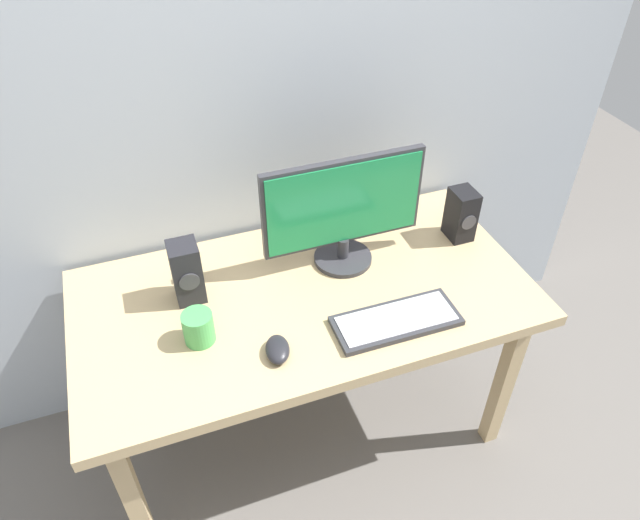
{
  "coord_description": "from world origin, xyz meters",
  "views": [
    {
      "loc": [
        -0.41,
        -1.28,
        1.96
      ],
      "look_at": [
        0.05,
        0.0,
        0.82
      ],
      "focal_mm": 32.82,
      "sensor_mm": 36.0,
      "label": 1
    }
  ],
  "objects_px": {
    "speaker_right": "(461,214)",
    "coffee_mug": "(198,328)",
    "keyboard_primary": "(396,321)",
    "mouse": "(277,349)",
    "monitor": "(343,210)",
    "speaker_left": "(187,272)",
    "desk": "(305,309)"
  },
  "relations": [
    {
      "from": "speaker_right",
      "to": "coffee_mug",
      "type": "relative_size",
      "value": 1.89
    },
    {
      "from": "monitor",
      "to": "speaker_right",
      "type": "relative_size",
      "value": 2.87
    },
    {
      "from": "keyboard_primary",
      "to": "speaker_left",
      "type": "height_order",
      "value": "speaker_left"
    },
    {
      "from": "monitor",
      "to": "coffee_mug",
      "type": "distance_m",
      "value": 0.58
    },
    {
      "from": "monitor",
      "to": "desk",
      "type": "bearing_deg",
      "value": -145.9
    },
    {
      "from": "monitor",
      "to": "coffee_mug",
      "type": "bearing_deg",
      "value": -158.94
    },
    {
      "from": "mouse",
      "to": "speaker_right",
      "type": "bearing_deg",
      "value": 33.93
    },
    {
      "from": "desk",
      "to": "keyboard_primary",
      "type": "relative_size",
      "value": 3.76
    },
    {
      "from": "speaker_right",
      "to": "coffee_mug",
      "type": "bearing_deg",
      "value": -169.52
    },
    {
      "from": "desk",
      "to": "monitor",
      "type": "bearing_deg",
      "value": 34.1
    },
    {
      "from": "mouse",
      "to": "keyboard_primary",
      "type": "bearing_deg",
      "value": 11.04
    },
    {
      "from": "keyboard_primary",
      "to": "mouse",
      "type": "relative_size",
      "value": 3.55
    },
    {
      "from": "keyboard_primary",
      "to": "speaker_left",
      "type": "bearing_deg",
      "value": 149.62
    },
    {
      "from": "keyboard_primary",
      "to": "monitor",
      "type": "bearing_deg",
      "value": 96.77
    },
    {
      "from": "speaker_right",
      "to": "speaker_left",
      "type": "relative_size",
      "value": 0.91
    },
    {
      "from": "monitor",
      "to": "keyboard_primary",
      "type": "distance_m",
      "value": 0.39
    },
    {
      "from": "speaker_left",
      "to": "desk",
      "type": "bearing_deg",
      "value": -17.41
    },
    {
      "from": "speaker_right",
      "to": "monitor",
      "type": "bearing_deg",
      "value": 176.72
    },
    {
      "from": "speaker_left",
      "to": "coffee_mug",
      "type": "bearing_deg",
      "value": -92.38
    },
    {
      "from": "desk",
      "to": "keyboard_primary",
      "type": "height_order",
      "value": "keyboard_primary"
    },
    {
      "from": "mouse",
      "to": "speaker_right",
      "type": "distance_m",
      "value": 0.82
    },
    {
      "from": "desk",
      "to": "coffee_mug",
      "type": "bearing_deg",
      "value": -166.59
    },
    {
      "from": "monitor",
      "to": "speaker_right",
      "type": "xyz_separation_m",
      "value": [
        0.43,
        -0.02,
        -0.11
      ]
    },
    {
      "from": "speaker_right",
      "to": "coffee_mug",
      "type": "height_order",
      "value": "speaker_right"
    },
    {
      "from": "keyboard_primary",
      "to": "speaker_left",
      "type": "xyz_separation_m",
      "value": [
        -0.55,
        0.32,
        0.09
      ]
    },
    {
      "from": "mouse",
      "to": "speaker_left",
      "type": "relative_size",
      "value": 0.53
    },
    {
      "from": "desk",
      "to": "speaker_right",
      "type": "distance_m",
      "value": 0.63
    },
    {
      "from": "desk",
      "to": "speaker_left",
      "type": "height_order",
      "value": "speaker_left"
    },
    {
      "from": "monitor",
      "to": "mouse",
      "type": "distance_m",
      "value": 0.5
    },
    {
      "from": "speaker_left",
      "to": "mouse",
      "type": "bearing_deg",
      "value": -59.67
    },
    {
      "from": "desk",
      "to": "mouse",
      "type": "relative_size",
      "value": 13.35
    },
    {
      "from": "mouse",
      "to": "speaker_right",
      "type": "height_order",
      "value": "speaker_right"
    }
  ]
}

